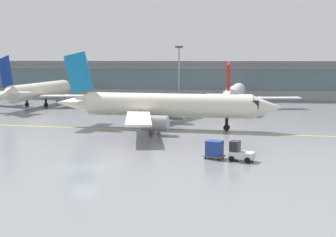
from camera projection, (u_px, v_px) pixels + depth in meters
name	position (u px, v px, depth m)	size (l,w,h in m)	color
ground_plane	(83.00, 168.00, 49.11)	(400.00, 400.00, 0.00)	slate
taxiway_centreline_stripe	(166.00, 131.00, 73.11)	(110.00, 0.36, 0.01)	yellow
terminal_concourse	(178.00, 79.00, 128.81)	(218.20, 11.00, 9.60)	#9EA3A8
gate_airplane_1	(39.00, 91.00, 107.85)	(30.84, 33.32, 11.03)	silver
gate_airplane_2	(234.00, 93.00, 105.73)	(27.60, 29.81, 9.87)	silver
taxiing_regional_jet	(165.00, 106.00, 74.73)	(35.09, 32.50, 11.62)	silver
baggage_tug	(240.00, 153.00, 52.21)	(2.91, 2.27, 2.10)	silver
cargo_dolly_lead	(214.00, 149.00, 53.43)	(2.50, 2.18, 1.94)	#595B60
apron_light_mast_1	(179.00, 71.00, 119.54)	(1.80, 0.36, 13.18)	gray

